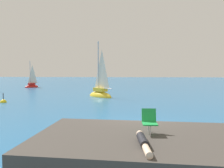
{
  "coord_description": "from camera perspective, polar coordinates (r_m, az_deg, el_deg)",
  "views": [
    {
      "loc": [
        -0.69,
        -11.04,
        2.92
      ],
      "look_at": [
        -2.05,
        10.33,
        1.58
      ],
      "focal_mm": 36.38,
      "sensor_mm": 36.0,
      "label": 1
    }
  ],
  "objects": [
    {
      "name": "sailboat_near",
      "position": [
        24.66,
        -2.94,
        -2.4
      ],
      "size": [
        3.3,
        3.27,
        6.59
      ],
      "rotation": [
        0.0,
        0.0,
        2.37
      ],
      "color": "yellow",
      "rests_on": "ground"
    },
    {
      "name": "beach_chair",
      "position": [
        7.73,
        9.36,
        -8.92
      ],
      "size": [
        0.49,
        0.61,
        0.8
      ],
      "rotation": [
        0.0,
        0.0,
        4.74
      ],
      "color": "green",
      "rests_on": "shore_ledge"
    },
    {
      "name": "sailboat_far",
      "position": [
        40.26,
        -19.52,
        -0.42
      ],
      "size": [
        2.06,
        2.61,
        4.82
      ],
      "rotation": [
        0.0,
        0.0,
        4.17
      ],
      "color": "red",
      "rests_on": "ground"
    },
    {
      "name": "person_sunbather",
      "position": [
        6.54,
        7.86,
        -14.2
      ],
      "size": [
        0.33,
        1.76,
        0.25
      ],
      "rotation": [
        0.0,
        0.0,
        4.79
      ],
      "color": "black",
      "rests_on": "shore_ledge"
    },
    {
      "name": "ground_plane",
      "position": [
        11.44,
        7.12,
        -11.25
      ],
      "size": [
        160.0,
        160.0,
        0.0
      ],
      "primitive_type": "plane",
      "color": "#236093"
    },
    {
      "name": "marker_buoy",
      "position": [
        22.58,
        -25.63,
        -4.2
      ],
      "size": [
        0.56,
        0.56,
        1.13
      ],
      "color": "yellow",
      "rests_on": "ground"
    },
    {
      "name": "boulder_seaward",
      "position": [
        10.53,
        15.78,
        -12.67
      ],
      "size": [
        1.15,
        1.25,
        0.85
      ],
      "primitive_type": "cube",
      "rotation": [
        -0.18,
        0.18,
        1.87
      ],
      "color": "#3B363B",
      "rests_on": "ground"
    },
    {
      "name": "boulder_inland",
      "position": [
        9.65,
        4.8,
        -14.05
      ],
      "size": [
        0.89,
        0.81,
        0.55
      ],
      "primitive_type": "cube",
      "rotation": [
        -0.12,
        0.14,
        0.31
      ],
      "color": "#3E3637",
      "rests_on": "ground"
    },
    {
      "name": "shore_ledge",
      "position": [
        7.67,
        10.15,
        -15.62
      ],
      "size": [
        7.85,
        4.8,
        0.81
      ],
      "primitive_type": "cube",
      "rotation": [
        0.0,
        0.0,
        -0.07
      ],
      "color": "#423D38",
      "rests_on": "ground"
    }
  ]
}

